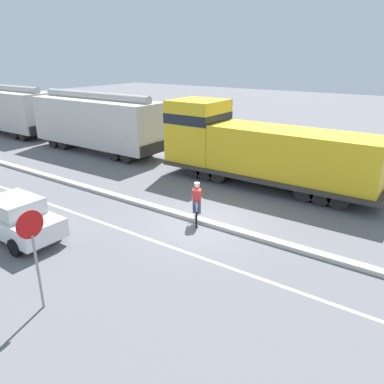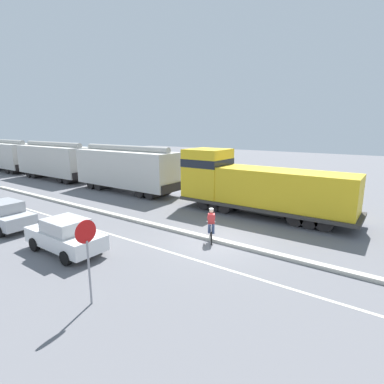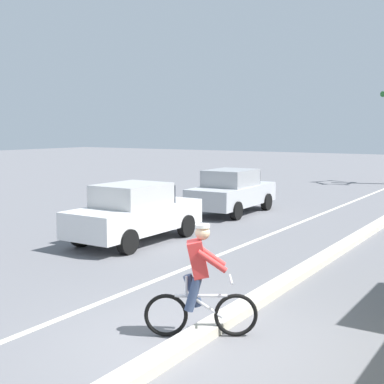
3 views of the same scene
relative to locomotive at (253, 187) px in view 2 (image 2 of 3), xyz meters
name	(u,v)px [view 2 (image 2 of 3)]	position (x,y,z in m)	size (l,w,h in m)	color
ground_plane	(215,241)	(-5.84, -0.61, -1.80)	(120.00, 120.00, 0.00)	slate
median_curb	(132,219)	(-5.84, 5.39, -1.72)	(0.36, 36.00, 0.16)	beige
lane_stripe	(101,231)	(-8.24, 5.39, -1.79)	(0.14, 36.00, 0.01)	silver
locomotive	(253,187)	(0.00, 0.00, 0.00)	(3.10, 11.61, 4.20)	gold
hopper_car_lead	(126,169)	(0.00, 12.16, 0.28)	(2.90, 10.60, 4.18)	beige
hopper_car_middle	(54,161)	(0.00, 23.76, 0.28)	(2.90, 10.60, 4.18)	beige
hopper_car_trailing	(6,155)	(0.00, 35.36, 0.28)	(2.90, 10.60, 4.18)	beige
parked_car_white	(65,235)	(-10.99, 4.40, -0.98)	(1.87, 4.22, 1.62)	silver
parked_car_silver	(4,215)	(-11.13, 10.28, -0.98)	(1.91, 4.24, 1.62)	#B7BABF
cyclist	(211,226)	(-5.91, -0.42, -0.98)	(1.47, 0.98, 1.71)	black
stop_sign	(87,246)	(-12.97, -0.12, 0.23)	(0.76, 0.08, 2.88)	gray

